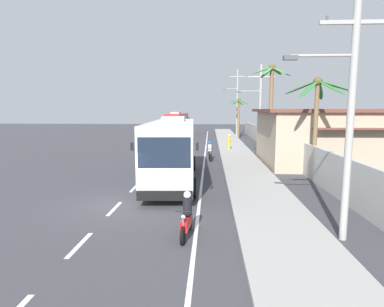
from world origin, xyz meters
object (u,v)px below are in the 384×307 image
Objects in this scene: motorcycle_beside_bus at (187,218)px; palm_second at (239,111)px; roadside_building at (366,137)px; coach_bus_foreground at (173,148)px; motorcycle_trailing at (210,153)px; pedestrian_near_kerb at (229,142)px; utility_pole_nearest at (349,103)px; utility_pole_far at (237,102)px; palm_nearest at (271,96)px; utility_pole_mid at (259,108)px; coach_bus_far_lane at (177,123)px; palm_third at (317,104)px.

palm_second is (4.94, 37.67, 3.43)m from motorcycle_beside_bus.
coach_bus_foreground is at bearing -154.93° from roadside_building.
motorcycle_trailing is 7.07m from pedestrian_near_kerb.
coach_bus_foreground is 1.33× the size of utility_pole_nearest.
utility_pole_far is 24.29m from palm_nearest.
motorcycle_trailing is 0.23× the size of utility_pole_nearest.
motorcycle_trailing is at bearing -147.28° from utility_pole_mid.
coach_bus_far_lane is at bearing 96.19° from motorcycle_beside_bus.
pedestrian_near_kerb is (2.02, 6.77, 0.29)m from motorcycle_trailing.
palm_nearest is 22.38m from palm_second.
motorcycle_beside_bus is 1.25× the size of pedestrian_near_kerb.
utility_pole_far is 1.74× the size of palm_second.
motorcycle_beside_bus is (4.94, -45.54, -1.37)m from coach_bus_far_lane.
palm_third is at bearing -85.27° from utility_pole_far.
coach_bus_far_lane is at bearing 141.47° from palm_second.
motorcycle_trailing is at bearing 161.92° from palm_nearest.
pedestrian_near_kerb is at bearing 108.32° from palm_nearest.
utility_pole_far reaches higher than utility_pole_mid.
roadside_building is (12.28, -1.37, 1.55)m from motorcycle_trailing.
coach_bus_foreground is 0.68× the size of roadside_building.
coach_bus_foreground is 36.97m from coach_bus_far_lane.
utility_pole_mid is at bearing 58.48° from coach_bus_foreground.
coach_bus_far_lane is at bearing 111.72° from utility_pole_mid.
motorcycle_trailing is 6.88m from palm_nearest.
coach_bus_far_lane is 34.99m from roadside_building.
utility_pole_mid is at bearing 89.73° from utility_pole_nearest.
palm_third reaches higher than coach_bus_far_lane.
utility_pole_mid is 10.39m from palm_third.
palm_second reaches higher than coach_bus_far_lane.
utility_pole_nearest is 37.67m from palm_second.
coach_bus_far_lane is at bearing 108.80° from palm_third.
palm_third is (1.74, -5.73, -0.71)m from palm_nearest.
utility_pole_nearest is at bearing -102.20° from palm_third.
palm_nearest is (0.24, -4.47, 0.86)m from utility_pole_mid.
coach_bus_far_lane is at bearing 95.35° from coach_bus_foreground.
coach_bus_foreground is at bearing -101.52° from utility_pole_far.
motorcycle_trailing is 0.25× the size of palm_nearest.
palm_third reaches higher than roadside_building.
utility_pole_nearest is 39.63m from utility_pole_far.
roadside_building reaches higher than coach_bus_foreground.
coach_bus_far_lane reaches higher than motorcycle_beside_bus.
coach_bus_far_lane is 7.94× the size of pedestrian_near_kerb.
palm_third is (2.48, -30.01, -0.83)m from utility_pole_far.
utility_pole_mid is at bearing -88.81° from palm_second.
utility_pole_far reaches higher than pedestrian_near_kerb.
motorcycle_beside_bus is 0.23× the size of utility_pole_nearest.
coach_bus_far_lane is 23.22m from pedestrian_near_kerb.
utility_pole_mid is 0.50× the size of roadside_building.
coach_bus_foreground is 29.72m from palm_second.
utility_pole_nearest is 0.52× the size of roadside_building.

